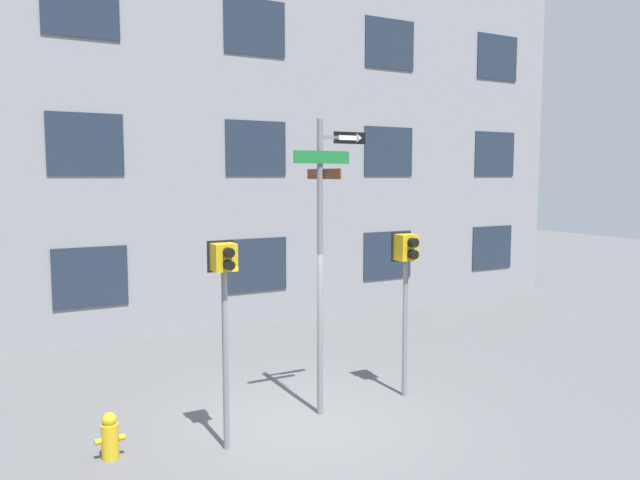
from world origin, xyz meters
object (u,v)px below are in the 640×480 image
Objects in this scene: pedestrian_signal_right at (406,267)px; fire_hydrant at (110,437)px; street_sign_pole at (324,241)px; pedestrian_signal_left at (224,290)px.

fire_hydrant is (-4.79, -0.04, -1.88)m from pedestrian_signal_right.
fire_hydrant is at bearing -179.60° from street_sign_pole.
pedestrian_signal_right is (3.35, 0.51, -0.01)m from pedestrian_signal_left.
fire_hydrant is at bearing 162.09° from pedestrian_signal_left.
pedestrian_signal_left is (-1.78, -0.49, -0.51)m from street_sign_pole.
street_sign_pole is 7.31× the size of fire_hydrant.
street_sign_pole reaches higher than pedestrian_signal_right.
pedestrian_signal_left is at bearing -17.91° from fire_hydrant.
street_sign_pole is 1.64× the size of pedestrian_signal_right.
pedestrian_signal_right reaches higher than fire_hydrant.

